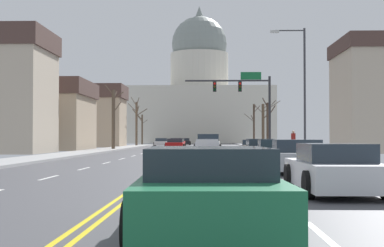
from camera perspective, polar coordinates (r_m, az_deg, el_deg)
ground at (r=37.13m, az=-1.24°, el=-3.52°), size 20.00×180.00×0.20m
signal_gantry at (r=50.12m, az=5.75°, el=3.05°), size 7.91×0.41×7.24m
street_lamp_right at (r=35.90m, az=11.37°, el=4.47°), size 2.28×0.24×8.34m
capitol_building at (r=121.83m, az=0.78°, el=2.65°), size 32.25×21.09×31.02m
pickup_truck_near_00 at (r=45.50m, az=1.72°, el=-2.25°), size 2.32×5.75×1.62m
sedan_near_01 at (r=39.64m, az=6.45°, el=-2.60°), size 2.08×4.49×1.17m
sedan_near_02 at (r=32.89m, az=7.16°, el=-2.77°), size 1.99×4.57×1.26m
sedan_near_03 at (r=26.60m, az=8.73°, el=-3.13°), size 2.01×4.26×1.26m
sedan_near_04 at (r=21.17m, az=10.89°, el=-3.54°), size 2.21×4.33×1.28m
sedan_near_05 at (r=13.79m, az=14.70°, el=-4.73°), size 1.96×4.50×1.22m
sedan_near_06 at (r=7.76m, az=1.70°, el=-7.27°), size 2.21×4.64×1.24m
sedan_oncoming_00 at (r=59.18m, az=-1.76°, el=-2.20°), size 2.15×4.36×1.19m
sedan_oncoming_01 at (r=68.98m, az=-1.56°, el=-2.08°), size 2.12×4.46×1.23m
sedan_oncoming_02 at (r=79.75m, az=-3.26°, el=-2.00°), size 2.23×4.58×1.19m
sedan_oncoming_03 at (r=90.95m, az=-0.79°, el=-1.94°), size 2.08×4.43×1.16m
flank_building_00 at (r=75.04m, az=-12.36°, el=0.80°), size 13.99×6.62×8.37m
flank_building_01 at (r=59.89m, az=-17.34°, el=0.85°), size 14.10×9.85×7.27m
bare_tree_00 at (r=69.52m, az=7.53°, el=-0.11°), size 2.38×0.84×5.64m
bare_tree_01 at (r=79.99m, az=-5.88°, el=0.22°), size 3.01×2.24×7.21m
bare_tree_02 at (r=61.20m, az=8.04°, el=-0.04°), size 2.24×1.72×5.61m
bare_tree_03 at (r=88.15m, az=-5.31°, el=-0.49°), size 1.70×1.56×4.86m
bare_tree_04 at (r=83.26m, az=6.55°, el=0.07°), size 2.51×2.31×6.28m
bare_tree_05 at (r=56.83m, az=-8.29°, el=0.60°), size 2.08×1.57×6.71m
pedestrian_00 at (r=42.08m, az=10.65°, el=-1.77°), size 0.35×0.34×1.73m
bicycle_parked at (r=40.83m, az=11.08°, el=-2.65°), size 0.12×1.77×0.85m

